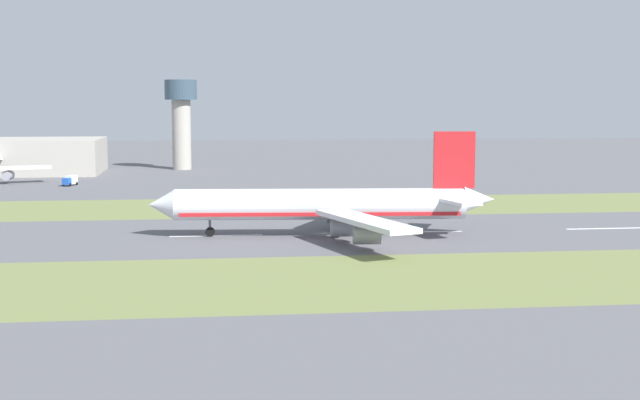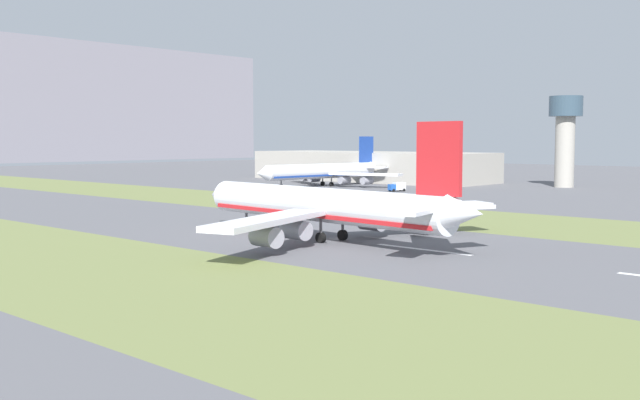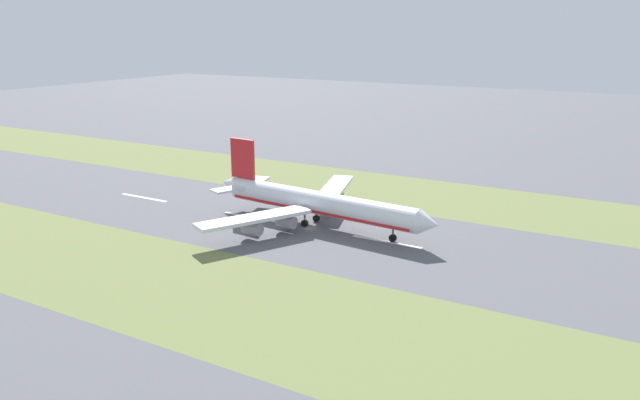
% 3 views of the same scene
% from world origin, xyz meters
% --- Properties ---
extents(ground_plane, '(800.00, 800.00, 0.00)m').
position_xyz_m(ground_plane, '(0.00, 0.00, 0.00)').
color(ground_plane, '#56565B').
extents(grass_median_west, '(40.00, 600.00, 0.01)m').
position_xyz_m(grass_median_west, '(-45.00, 0.00, 0.00)').
color(grass_median_west, olive).
rests_on(grass_median_west, ground).
extents(grass_median_east, '(40.00, 600.00, 0.01)m').
position_xyz_m(grass_median_east, '(45.00, 0.00, 0.00)').
color(grass_median_east, olive).
rests_on(grass_median_east, ground).
extents(centreline_dash_mid, '(1.20, 18.00, 0.01)m').
position_xyz_m(centreline_dash_mid, '(0.00, -18.53, 0.01)').
color(centreline_dash_mid, silver).
rests_on(centreline_dash_mid, ground).
extents(centreline_dash_far, '(1.20, 18.00, 0.01)m').
position_xyz_m(centreline_dash_far, '(0.00, 21.47, 0.01)').
color(centreline_dash_far, silver).
rests_on(centreline_dash_far, ground).
extents(airplane_main_jet, '(63.92, 67.22, 20.20)m').
position_xyz_m(airplane_main_jet, '(-2.76, -0.42, 6.02)').
color(airplane_main_jet, silver).
rests_on(airplane_main_jet, ground).
extents(terminal_building, '(36.00, 107.78, 12.26)m').
position_xyz_m(terminal_building, '(153.56, 115.32, 6.13)').
color(terminal_building, '#A39E93').
rests_on(terminal_building, ground).
extents(control_tower, '(12.00, 12.00, 33.40)m').
position_xyz_m(control_tower, '(165.24, 33.39, 20.60)').
color(control_tower, '#A39E93').
rests_on(control_tower, ground).
extents(airplane_parked_apron, '(62.50, 59.43, 18.78)m').
position_xyz_m(airplane_parked_apron, '(110.33, 102.60, 5.60)').
color(airplane_parked_apron, silver).
rests_on(airplane_parked_apron, ground).
extents(service_truck, '(6.39, 4.13, 3.10)m').
position_xyz_m(service_truck, '(105.62, 65.30, 1.67)').
color(service_truck, '#1E51B2').
rests_on(service_truck, ground).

